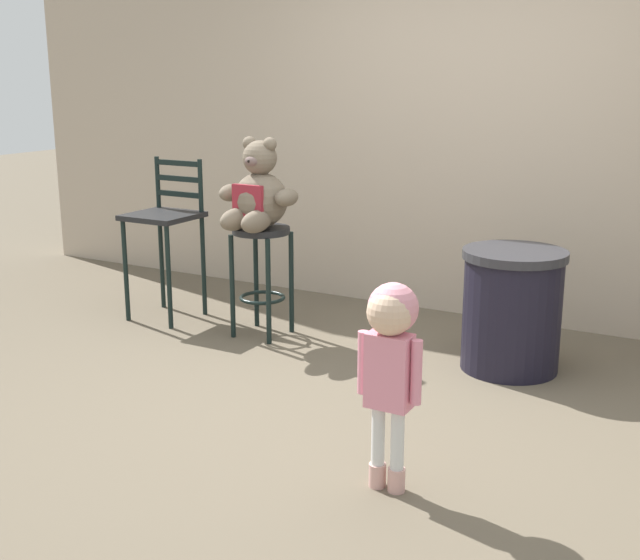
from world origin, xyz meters
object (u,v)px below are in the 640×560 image
teddy_bear (258,195)px  trash_bin (512,310)px  child_walking (391,342)px  bar_stool_with_teddy (262,259)px  bar_chair_empty (166,224)px

teddy_bear → trash_bin: size_ratio=0.81×
teddy_bear → trash_bin: 1.69m
child_walking → trash_bin: size_ratio=1.24×
bar_stool_with_teddy → bar_chair_empty: bar_chair_empty is taller
teddy_bear → trash_bin: (1.58, 0.19, -0.56)m
trash_bin → bar_chair_empty: bearing=-176.6°
bar_stool_with_teddy → teddy_bear: size_ratio=1.26×
bar_stool_with_teddy → bar_chair_empty: size_ratio=0.65×
bar_stool_with_teddy → bar_chair_empty: (-0.79, 0.02, 0.15)m
bar_chair_empty → teddy_bear: bearing=-3.7°
teddy_bear → bar_chair_empty: (-0.79, 0.05, -0.26)m
teddy_bear → trash_bin: teddy_bear is taller
bar_stool_with_teddy → trash_bin: 1.59m
trash_bin → bar_chair_empty: (-2.37, -0.14, 0.30)m
teddy_bear → bar_chair_empty: size_ratio=0.52×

